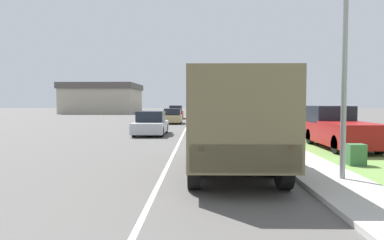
{
  "coord_description": "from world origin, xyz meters",
  "views": [
    {
      "loc": [
        1.02,
        -1.28,
        2.1
      ],
      "look_at": [
        0.8,
        11.33,
        1.49
      ],
      "focal_mm": 35.0,
      "sensor_mm": 36.0,
      "label": 1
    }
  ],
  "objects": [
    {
      "name": "car_nearest_ahead",
      "position": [
        -2.06,
        22.66,
        0.68
      ],
      "size": [
        1.9,
        4.73,
        1.51
      ],
      "color": "#B7BABF",
      "rests_on": "ground"
    },
    {
      "name": "ground_plane",
      "position": [
        0.0,
        40.0,
        0.0
      ],
      "size": [
        180.0,
        180.0,
        0.0
      ],
      "primitive_type": "plane",
      "color": "#565451"
    },
    {
      "name": "lane_centre_stripe",
      "position": [
        0.0,
        40.0,
        0.0
      ],
      "size": [
        0.12,
        120.0,
        0.0
      ],
      "color": "silver",
      "rests_on": "ground"
    },
    {
      "name": "car_third_ahead",
      "position": [
        -1.87,
        45.92,
        0.74
      ],
      "size": [
        1.72,
        4.79,
        1.66
      ],
      "color": "maroon",
      "rests_on": "ground"
    },
    {
      "name": "utility_box",
      "position": [
        6.2,
        11.04,
        0.37
      ],
      "size": [
        0.55,
        0.45,
        0.7
      ],
      "color": "#3D7042",
      "rests_on": "grass_strip_right"
    },
    {
      "name": "car_fourth_ahead",
      "position": [
        1.99,
        55.99,
        0.62
      ],
      "size": [
        1.92,
        3.97,
        1.36
      ],
      "color": "tan",
      "rests_on": "ground"
    },
    {
      "name": "military_truck",
      "position": [
        1.99,
        9.85,
        1.65
      ],
      "size": [
        2.45,
        7.05,
        2.89
      ],
      "color": "#606647",
      "rests_on": "ground"
    },
    {
      "name": "grass_strip_right",
      "position": [
        8.9,
        40.0,
        0.01
      ],
      "size": [
        7.0,
        120.0,
        0.02
      ],
      "color": "#6B9347",
      "rests_on": "ground"
    },
    {
      "name": "pickup_truck",
      "position": [
        7.39,
        15.79,
        0.89
      ],
      "size": [
        1.92,
        5.39,
        1.89
      ],
      "color": "maroon",
      "rests_on": "grass_strip_right"
    },
    {
      "name": "lamp_post",
      "position": [
        4.55,
        8.4,
        4.43
      ],
      "size": [
        1.69,
        0.24,
        7.27
      ],
      "color": "gray",
      "rests_on": "sidewalk_right"
    },
    {
      "name": "sidewalk_right",
      "position": [
        4.5,
        40.0,
        0.06
      ],
      "size": [
        1.8,
        120.0,
        0.12
      ],
      "color": "beige",
      "rests_on": "ground"
    },
    {
      "name": "building_distant",
      "position": [
        -17.2,
        69.77,
        2.81
      ],
      "size": [
        13.19,
        14.48,
        5.56
      ],
      "color": "#B2A893",
      "rests_on": "ground"
    },
    {
      "name": "car_second_ahead",
      "position": [
        -1.54,
        35.09,
        0.67
      ],
      "size": [
        1.77,
        3.98,
        1.48
      ],
      "color": "tan",
      "rests_on": "ground"
    }
  ]
}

